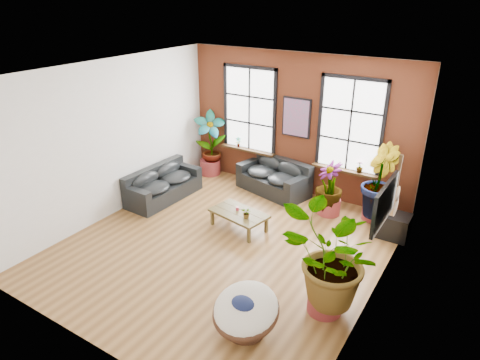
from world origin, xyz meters
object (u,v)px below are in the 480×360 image
object	(u,v)px
sofa_left	(162,185)
coffee_table	(239,214)
papasan_chair	(246,311)
sofa_back	(275,177)

from	to	relation	value
sofa_left	coffee_table	world-z (taller)	sofa_left
sofa_left	coffee_table	bearing A→B (deg)	-93.96
coffee_table	papasan_chair	world-z (taller)	papasan_chair
coffee_table	papasan_chair	bearing A→B (deg)	-45.09
sofa_left	papasan_chair	size ratio (longest dim) A/B	1.87
sofa_left	sofa_back	bearing A→B (deg)	-47.83
sofa_back	sofa_left	distance (m)	2.87
coffee_table	sofa_back	bearing A→B (deg)	107.12
sofa_back	sofa_left	bearing A→B (deg)	-126.24
sofa_back	coffee_table	world-z (taller)	sofa_back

